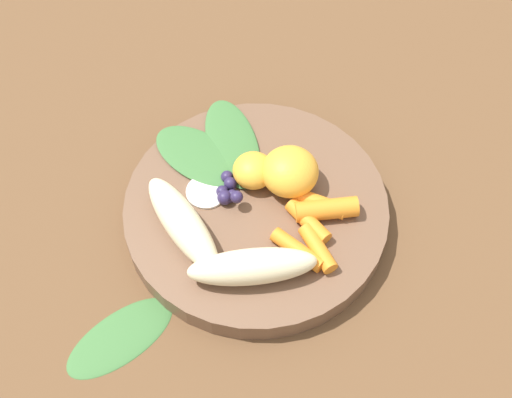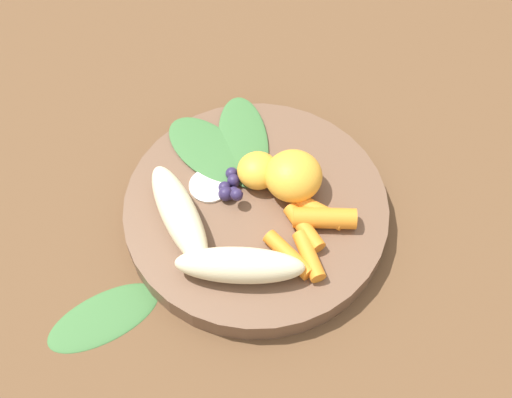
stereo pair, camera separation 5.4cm
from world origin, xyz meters
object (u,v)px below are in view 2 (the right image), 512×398
banana_peeled_left (240,265)px  kale_leaf_stray (104,316)px  bowl (256,212)px  banana_peeled_right (179,214)px  orange_segment_near (262,171)px

banana_peeled_left → kale_leaf_stray: bearing=-163.2°
banana_peeled_left → bowl: bearing=81.6°
bowl → banana_peeled_right: bearing=109.8°
orange_segment_near → kale_leaf_stray: orange_segment_near is taller
bowl → banana_peeled_right: (-0.03, 0.07, 0.03)m
banana_peeled_right → kale_leaf_stray: 0.12m
bowl → banana_peeled_left: (-0.07, 0.01, 0.03)m
banana_peeled_right → orange_segment_near: bearing=98.2°
banana_peeled_left → orange_segment_near: 0.11m
orange_segment_near → banana_peeled_left: bearing=172.8°
bowl → orange_segment_near: orange_segment_near is taller
kale_leaf_stray → banana_peeled_left: bearing=163.9°
banana_peeled_left → orange_segment_near: (0.10, -0.01, -0.00)m
banana_peeled_left → banana_peeled_right: bearing=139.2°
orange_segment_near → kale_leaf_stray: size_ratio=0.38×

